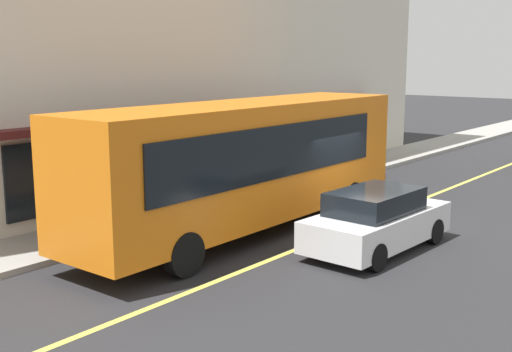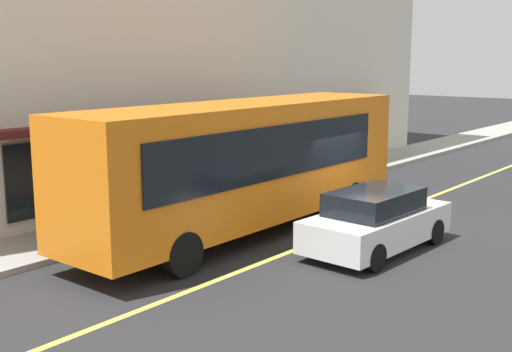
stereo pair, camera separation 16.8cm
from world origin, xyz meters
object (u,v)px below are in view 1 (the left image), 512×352
Objects in this scene: car_white at (377,221)px; pedestrian_near_storefront at (127,186)px; bus at (248,160)px; pedestrian_waiting at (130,181)px; traffic_light at (68,147)px.

pedestrian_near_storefront is (-2.59, 6.19, 0.49)m from car_white.
pedestrian_waiting is at bearing 106.56° from bus.
pedestrian_near_storefront is at bearing -134.72° from pedestrian_waiting.
bus is at bearing -73.44° from pedestrian_waiting.
car_white is at bearing -52.07° from traffic_light.
bus reaches higher than car_white.
traffic_light is 1.79× the size of pedestrian_near_storefront.
car_white is 7.21m from pedestrian_waiting.
bus reaches higher than pedestrian_waiting.
car_white is (4.59, -5.89, -1.79)m from traffic_light.
pedestrian_waiting is (-1.05, 3.52, -0.82)m from bus.
traffic_light reaches higher than pedestrian_near_storefront.
traffic_light is 0.73× the size of car_white.
car_white is 2.59× the size of pedestrian_waiting.
bus is 3.77m from pedestrian_waiting.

